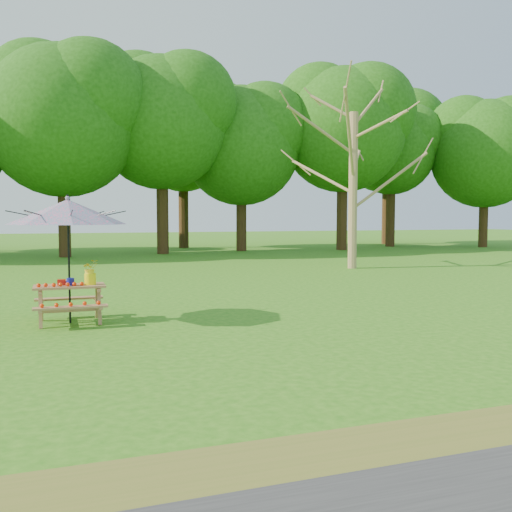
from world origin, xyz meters
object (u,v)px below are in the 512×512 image
object	(u,v)px
patio_umbrella	(68,212)
flower_bucket	(90,271)
picnic_table	(70,304)
bare_tree	(355,47)

from	to	relation	value
patio_umbrella	flower_bucket	xyz separation A→B (m)	(0.35, -0.04, -1.04)
picnic_table	patio_umbrella	xyz separation A→B (m)	(0.00, 0.00, 1.62)
bare_tree	picnic_table	xyz separation A→B (m)	(-9.88, -7.68, -7.50)
picnic_table	patio_umbrella	bearing A→B (deg)	84.81
bare_tree	patio_umbrella	xyz separation A→B (m)	(-9.88, -7.68, -5.88)
patio_umbrella	flower_bucket	bearing A→B (deg)	-6.88
flower_bucket	picnic_table	bearing A→B (deg)	173.58
bare_tree	patio_umbrella	size ratio (longest dim) A/B	5.73
picnic_table	flower_bucket	world-z (taller)	flower_bucket
bare_tree	patio_umbrella	bearing A→B (deg)	-142.17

